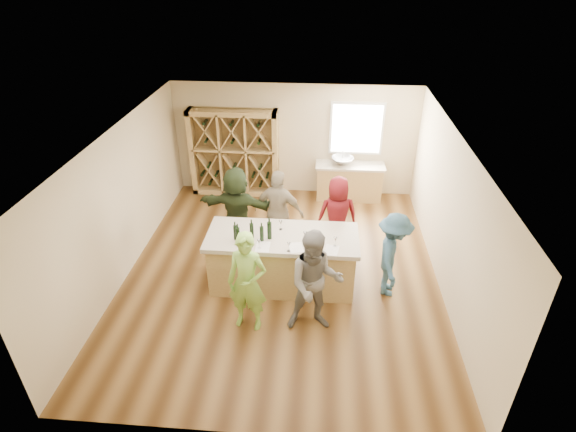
# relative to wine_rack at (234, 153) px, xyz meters

# --- Properties ---
(floor) EXTENTS (6.00, 7.00, 0.10)m
(floor) POSITION_rel_wine_rack_xyz_m (1.50, -3.27, -1.15)
(floor) COLOR brown
(floor) RESTS_ON ground
(ceiling) EXTENTS (6.00, 7.00, 0.10)m
(ceiling) POSITION_rel_wine_rack_xyz_m (1.50, -3.27, 1.75)
(ceiling) COLOR white
(ceiling) RESTS_ON ground
(wall_back) EXTENTS (6.00, 0.10, 2.80)m
(wall_back) POSITION_rel_wine_rack_xyz_m (1.50, 0.28, 0.30)
(wall_back) COLOR beige
(wall_back) RESTS_ON ground
(wall_front) EXTENTS (6.00, 0.10, 2.80)m
(wall_front) POSITION_rel_wine_rack_xyz_m (1.50, -6.82, 0.30)
(wall_front) COLOR beige
(wall_front) RESTS_ON ground
(wall_left) EXTENTS (0.10, 7.00, 2.80)m
(wall_left) POSITION_rel_wine_rack_xyz_m (-1.55, -3.27, 0.30)
(wall_left) COLOR beige
(wall_left) RESTS_ON ground
(wall_right) EXTENTS (0.10, 7.00, 2.80)m
(wall_right) POSITION_rel_wine_rack_xyz_m (4.55, -3.27, 0.30)
(wall_right) COLOR beige
(wall_right) RESTS_ON ground
(window_frame) EXTENTS (1.30, 0.06, 1.30)m
(window_frame) POSITION_rel_wine_rack_xyz_m (3.00, 0.20, 0.65)
(window_frame) COLOR white
(window_frame) RESTS_ON wall_back
(window_pane) EXTENTS (1.18, 0.01, 1.18)m
(window_pane) POSITION_rel_wine_rack_xyz_m (3.00, 0.17, 0.65)
(window_pane) COLOR white
(window_pane) RESTS_ON wall_back
(wine_rack) EXTENTS (2.20, 0.45, 2.20)m
(wine_rack) POSITION_rel_wine_rack_xyz_m (0.00, 0.00, 0.00)
(wine_rack) COLOR tan
(wine_rack) RESTS_ON floor
(back_counter_base) EXTENTS (1.60, 0.58, 0.86)m
(back_counter_base) POSITION_rel_wine_rack_xyz_m (2.90, -0.07, -0.67)
(back_counter_base) COLOR tan
(back_counter_base) RESTS_ON floor
(back_counter_top) EXTENTS (1.70, 0.62, 0.06)m
(back_counter_top) POSITION_rel_wine_rack_xyz_m (2.90, -0.07, -0.21)
(back_counter_top) COLOR #BBAF99
(back_counter_top) RESTS_ON back_counter_base
(sink) EXTENTS (0.54, 0.54, 0.19)m
(sink) POSITION_rel_wine_rack_xyz_m (2.70, -0.07, -0.09)
(sink) COLOR silver
(sink) RESTS_ON back_counter_top
(faucet) EXTENTS (0.02, 0.02, 0.30)m
(faucet) POSITION_rel_wine_rack_xyz_m (2.70, 0.11, -0.03)
(faucet) COLOR silver
(faucet) RESTS_ON back_counter_top
(tasting_counter_base) EXTENTS (2.60, 1.00, 1.00)m
(tasting_counter_base) POSITION_rel_wine_rack_xyz_m (1.55, -3.64, -0.60)
(tasting_counter_base) COLOR tan
(tasting_counter_base) RESTS_ON floor
(tasting_counter_top) EXTENTS (2.72, 1.12, 0.08)m
(tasting_counter_top) POSITION_rel_wine_rack_xyz_m (1.55, -3.64, -0.06)
(tasting_counter_top) COLOR #BBAF99
(tasting_counter_top) RESTS_ON tasting_counter_base
(wine_bottle_a) EXTENTS (0.07, 0.07, 0.27)m
(wine_bottle_a) POSITION_rel_wine_rack_xyz_m (0.74, -3.82, 0.12)
(wine_bottle_a) COLOR black
(wine_bottle_a) RESTS_ON tasting_counter_top
(wine_bottle_b) EXTENTS (0.09, 0.09, 0.30)m
(wine_bottle_b) POSITION_rel_wine_rack_xyz_m (0.80, -3.92, 0.13)
(wine_bottle_b) COLOR black
(wine_bottle_b) RESTS_ON tasting_counter_top
(wine_bottle_c) EXTENTS (0.08, 0.08, 0.29)m
(wine_bottle_c) POSITION_rel_wine_rack_xyz_m (1.02, -3.75, 0.12)
(wine_bottle_c) COLOR black
(wine_bottle_c) RESTS_ON tasting_counter_top
(wine_bottle_d) EXTENTS (0.07, 0.07, 0.28)m
(wine_bottle_d) POSITION_rel_wine_rack_xyz_m (1.20, -3.84, 0.12)
(wine_bottle_d) COLOR black
(wine_bottle_d) RESTS_ON tasting_counter_top
(wine_bottle_e) EXTENTS (0.09, 0.09, 0.33)m
(wine_bottle_e) POSITION_rel_wine_rack_xyz_m (1.33, -3.75, 0.14)
(wine_bottle_e) COLOR black
(wine_bottle_e) RESTS_ON tasting_counter_top
(wine_glass_a) EXTENTS (0.08, 0.08, 0.17)m
(wine_glass_a) POSITION_rel_wine_rack_xyz_m (1.19, -4.07, 0.06)
(wine_glass_a) COLOR white
(wine_glass_a) RESTS_ON tasting_counter_top
(wine_glass_b) EXTENTS (0.06, 0.06, 0.16)m
(wine_glass_b) POSITION_rel_wine_rack_xyz_m (1.70, -4.12, 0.06)
(wine_glass_b) COLOR white
(wine_glass_b) RESTS_ON tasting_counter_top
(wine_glass_c) EXTENTS (0.08, 0.08, 0.20)m
(wine_glass_c) POSITION_rel_wine_rack_xyz_m (2.21, -4.08, 0.08)
(wine_glass_c) COLOR white
(wine_glass_c) RESTS_ON tasting_counter_top
(wine_glass_d) EXTENTS (0.08, 0.08, 0.20)m
(wine_glass_d) POSITION_rel_wine_rack_xyz_m (1.96, -3.80, 0.08)
(wine_glass_d) COLOR white
(wine_glass_d) RESTS_ON tasting_counter_top
(wine_glass_e) EXTENTS (0.07, 0.07, 0.18)m
(wine_glass_e) POSITION_rel_wine_rack_xyz_m (2.48, -3.90, 0.07)
(wine_glass_e) COLOR white
(wine_glass_e) RESTS_ON tasting_counter_top
(tasting_menu_a) EXTENTS (0.24, 0.33, 0.00)m
(tasting_menu_a) POSITION_rel_wine_rack_xyz_m (1.24, -4.02, -0.02)
(tasting_menu_a) COLOR white
(tasting_menu_a) RESTS_ON tasting_counter_top
(tasting_menu_b) EXTENTS (0.29, 0.35, 0.00)m
(tasting_menu_b) POSITION_rel_wine_rack_xyz_m (1.81, -4.00, -0.02)
(tasting_menu_b) COLOR white
(tasting_menu_b) RESTS_ON tasting_counter_top
(tasting_menu_c) EXTENTS (0.28, 0.35, 0.00)m
(tasting_menu_c) POSITION_rel_wine_rack_xyz_m (2.42, -4.03, -0.02)
(tasting_menu_c) COLOR white
(tasting_menu_c) RESTS_ON tasting_counter_top
(person_near_left) EXTENTS (0.72, 0.57, 1.79)m
(person_near_left) POSITION_rel_wine_rack_xyz_m (1.09, -4.77, -0.20)
(person_near_left) COLOR #8CC64C
(person_near_left) RESTS_ON floor
(person_near_right) EXTENTS (0.95, 0.59, 1.85)m
(person_near_right) POSITION_rel_wine_rack_xyz_m (2.17, -4.73, -0.18)
(person_near_right) COLOR slate
(person_near_right) RESTS_ON floor
(person_server) EXTENTS (0.63, 1.11, 1.63)m
(person_server) POSITION_rel_wine_rack_xyz_m (3.51, -3.72, -0.28)
(person_server) COLOR #335972
(person_server) RESTS_ON floor
(person_far_mid) EXTENTS (1.15, 0.79, 1.79)m
(person_far_mid) POSITION_rel_wine_rack_xyz_m (1.37, -2.49, -0.20)
(person_far_mid) COLOR gray
(person_far_mid) RESTS_ON floor
(person_far_right) EXTENTS (0.89, 0.64, 1.68)m
(person_far_right) POSITION_rel_wine_rack_xyz_m (2.55, -2.45, -0.26)
(person_far_right) COLOR #590F14
(person_far_right) RESTS_ON floor
(person_far_left) EXTENTS (1.72, 0.74, 1.81)m
(person_far_left) POSITION_rel_wine_rack_xyz_m (0.50, -2.45, -0.20)
(person_far_left) COLOR #263319
(person_far_left) RESTS_ON floor
(wine_glass_f) EXTENTS (0.07, 0.07, 0.18)m
(wine_glass_f) POSITION_rel_wine_rack_xyz_m (1.50, -3.44, 0.07)
(wine_glass_f) COLOR white
(wine_glass_f) RESTS_ON tasting_counter_top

